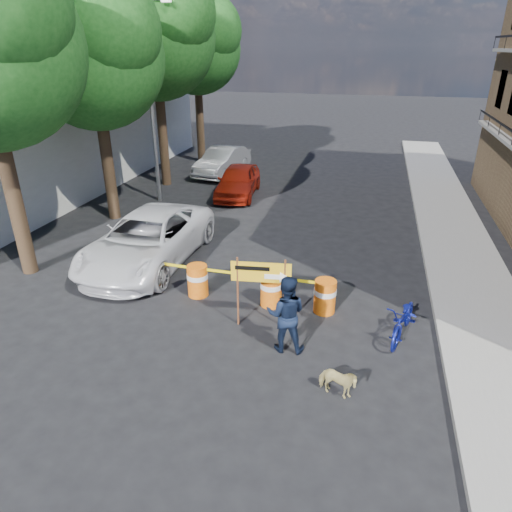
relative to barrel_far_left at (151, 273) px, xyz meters
The scene contains 18 objects.
ground 3.39m from the barrel_far_left, 36.18° to the right, with size 120.00×120.00×0.00m, color black.
sidewalk_east 9.78m from the barrel_far_left, 24.29° to the left, with size 2.40×40.00×0.15m, color gray.
white_building 13.29m from the barrel_far_left, 142.07° to the left, with size 8.00×22.00×6.00m, color silver.
tree_mid_a 8.49m from the barrel_far_left, 128.74° to the left, with size 5.25×5.00×8.68m.
tree_mid_b 12.47m from the barrel_far_left, 111.87° to the left, with size 5.67×5.40×9.62m.
tree_far 16.58m from the barrel_far_left, 105.02° to the left, with size 5.04×4.80×8.84m.
streetlamp 9.07m from the barrel_far_left, 113.22° to the left, with size 1.25×0.18×8.00m.
barrel_far_left is the anchor object (origin of this frame).
barrel_mid_left 1.45m from the barrel_far_left, ahead, with size 0.58×0.58×0.90m.
barrel_mid_right 3.52m from the barrel_far_left, ahead, with size 0.58×0.58×0.90m.
barrel_far_right 4.94m from the barrel_far_left, ahead, with size 0.58×0.58×0.90m.
detour_sign 3.95m from the barrel_far_left, 16.81° to the right, with size 1.43×0.31×1.84m.
pedestrian 4.69m from the barrel_far_left, 24.03° to the right, with size 0.90×0.70×1.85m, color black.
bicycle 6.93m from the barrel_far_left, ahead, with size 0.65×0.97×1.85m, color #121C95.
dog 6.40m from the barrel_far_left, 29.84° to the right, with size 0.37×0.80×0.68m, color #CFBE76.
suv_white 1.75m from the barrel_far_left, 118.18° to the left, with size 2.64×5.72×1.59m, color silver.
sedan_red 9.10m from the barrel_far_left, 90.58° to the left, with size 1.66×4.12×1.40m, color maroon.
sedan_silver 12.70m from the barrel_far_left, 98.93° to the left, with size 1.51×4.34×1.43m, color #A2A3A9.
Camera 1 is at (3.05, -8.44, 6.35)m, focal length 32.00 mm.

